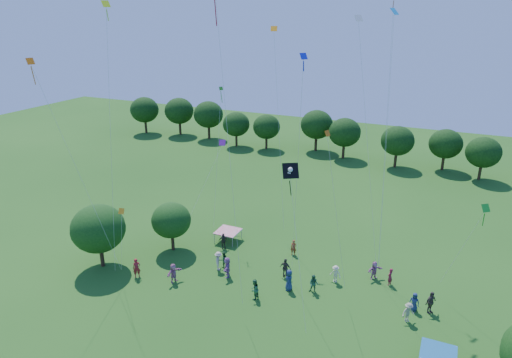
% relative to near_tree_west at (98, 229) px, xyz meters
% --- Properties ---
extents(near_tree_west, '(4.69, 4.69, 5.82)m').
position_rel_near_tree_west_xyz_m(near_tree_west, '(0.00, 0.00, 0.00)').
color(near_tree_west, '#422B19').
rests_on(near_tree_west, ground).
extents(near_tree_north, '(3.70, 3.70, 4.76)m').
position_rel_near_tree_west_xyz_m(near_tree_north, '(4.07, 5.10, -0.61)').
color(near_tree_north, '#422B19').
rests_on(near_tree_north, ground).
extents(treeline, '(88.01, 8.77, 6.77)m').
position_rel_near_tree_west_xyz_m(treeline, '(13.78, 40.48, 0.39)').
color(treeline, '#422B19').
rests_on(treeline, ground).
extents(tent_red_stripe, '(2.20, 2.20, 1.10)m').
position_rel_near_tree_west_xyz_m(tent_red_stripe, '(8.05, 8.83, -2.67)').
color(tent_red_stripe, red).
rests_on(tent_red_stripe, ground).
extents(tent_blue, '(2.20, 2.20, 1.10)m').
position_rel_near_tree_west_xyz_m(tent_blue, '(28.20, -0.77, -2.67)').
color(tent_blue, '#165A92').
rests_on(tent_blue, ground).
extents(crowd_person_0, '(0.78, 0.46, 1.52)m').
position_rel_near_tree_west_xyz_m(crowd_person_0, '(26.16, 4.68, -2.95)').
color(crowd_person_0, navy).
rests_on(crowd_person_0, ground).
extents(crowd_person_1, '(0.53, 0.66, 1.54)m').
position_rel_near_tree_west_xyz_m(crowd_person_1, '(23.92, 7.48, -2.93)').
color(crowd_person_1, maroon).
rests_on(crowd_person_1, ground).
extents(crowd_person_2, '(0.77, 0.84, 1.52)m').
position_rel_near_tree_west_xyz_m(crowd_person_2, '(9.99, 4.27, -2.95)').
color(crowd_person_2, '#285F30').
rests_on(crowd_person_2, ground).
extents(crowd_person_3, '(0.90, 1.25, 1.75)m').
position_rel_near_tree_west_xyz_m(crowd_person_3, '(9.80, 3.69, -2.83)').
color(crowd_person_3, '#C6B19F').
rests_on(crowd_person_3, ground).
extents(crowd_person_4, '(1.06, 0.56, 1.75)m').
position_rel_near_tree_west_xyz_m(crowd_person_4, '(15.58, 5.01, -2.83)').
color(crowd_person_4, '#3F3932').
rests_on(crowd_person_4, ground).
extents(crowd_person_5, '(1.22, 1.80, 1.82)m').
position_rel_near_tree_west_xyz_m(crowd_person_5, '(11.00, 3.06, -2.79)').
color(crowd_person_5, '#9E5DA0').
rests_on(crowd_person_5, ground).
extents(crowd_person_6, '(0.87, 0.70, 1.56)m').
position_rel_near_tree_west_xyz_m(crowd_person_6, '(1.72, 10.50, -2.93)').
color(crowd_person_6, navy).
rests_on(crowd_person_6, ground).
extents(crowd_person_7, '(0.61, 0.45, 1.51)m').
position_rel_near_tree_west_xyz_m(crowd_person_7, '(14.93, 8.87, -2.95)').
color(crowd_person_7, maroon).
rests_on(crowd_person_7, ground).
extents(crowd_person_8, '(0.80, 0.47, 1.57)m').
position_rel_near_tree_west_xyz_m(crowd_person_8, '(18.47, 3.83, -2.92)').
color(crowd_person_8, '#26593B').
rests_on(crowd_person_8, ground).
extents(crowd_person_9, '(1.07, 0.62, 1.54)m').
position_rel_near_tree_west_xyz_m(crowd_person_9, '(19.68, 6.03, -2.93)').
color(crowd_person_9, beige).
rests_on(crowd_person_9, ground).
extents(crowd_person_10, '(1.01, 1.16, 1.82)m').
position_rel_near_tree_west_xyz_m(crowd_person_10, '(27.30, 4.89, -2.79)').
color(crowd_person_10, '#443B36').
rests_on(crowd_person_10, ground).
extents(crowd_person_11, '(0.96, 1.68, 1.70)m').
position_rel_near_tree_west_xyz_m(crowd_person_11, '(7.27, 0.47, -2.85)').
color(crowd_person_11, '#AD648D').
rests_on(crowd_person_11, ground).
extents(crowd_person_12, '(0.68, 1.00, 1.84)m').
position_rel_near_tree_west_xyz_m(crowd_person_12, '(16.52, 3.35, -2.78)').
color(crowd_person_12, navy).
rests_on(crowd_person_12, ground).
extents(crowd_person_13, '(0.76, 0.75, 1.75)m').
position_rel_near_tree_west_xyz_m(crowd_person_13, '(3.99, -0.22, -2.83)').
color(crowd_person_13, maroon).
rests_on(crowd_person_13, ground).
extents(crowd_person_14, '(0.55, 0.90, 1.73)m').
position_rel_near_tree_west_xyz_m(crowd_person_14, '(14.47, 1.05, -2.84)').
color(crowd_person_14, '#275B38').
rests_on(crowd_person_14, ground).
extents(crowd_person_15, '(1.06, 1.07, 1.59)m').
position_rel_near_tree_west_xyz_m(crowd_person_15, '(25.90, 3.09, -2.91)').
color(crowd_person_15, '#A4A083').
rests_on(crowd_person_15, ground).
extents(crowd_person_16, '(1.01, 0.88, 1.59)m').
position_rel_near_tree_west_xyz_m(crowd_person_16, '(8.36, 7.26, -2.91)').
color(crowd_person_16, '#38322C').
rests_on(crowd_person_16, ground).
extents(crowd_person_17, '(1.39, 1.48, 1.61)m').
position_rel_near_tree_west_xyz_m(crowd_person_17, '(22.55, 7.93, -2.90)').
color(crowd_person_17, '#A76195').
rests_on(crowd_person_17, ground).
extents(pirate_kite, '(3.29, 4.03, 10.48)m').
position_rel_near_tree_west_xyz_m(pirate_kite, '(17.38, 0.63, 7.42)').
color(pirate_kite, black).
extents(red_high_kite, '(3.46, 3.10, 22.90)m').
position_rel_near_tree_west_xyz_m(red_high_kite, '(12.16, 0.67, 15.55)').
color(red_high_kite, red).
extents(small_kite_0, '(1.15, 4.28, 13.43)m').
position_rel_near_tree_west_xyz_m(small_kite_0, '(20.42, 0.56, 6.83)').
color(small_kite_0, orange).
extents(small_kite_1, '(2.91, 3.27, 18.88)m').
position_rel_near_tree_west_xyz_m(small_kite_1, '(11.18, 13.28, 11.91)').
color(small_kite_1, orange).
extents(small_kite_2, '(2.15, 1.50, 6.46)m').
position_rel_near_tree_west_xyz_m(small_kite_2, '(5.08, -2.62, 2.75)').
color(small_kite_2, orange).
extents(small_kite_3, '(2.36, 2.35, 7.87)m').
position_rel_near_tree_west_xyz_m(small_kite_3, '(29.55, 5.65, 4.17)').
color(small_kite_3, '#1A9320').
extents(small_kite_4, '(1.93, 4.12, 17.77)m').
position_rel_near_tree_west_xyz_m(small_kite_4, '(17.49, 1.86, 10.36)').
color(small_kite_4, '#121DBD').
extents(small_kite_5, '(2.06, 4.83, 7.47)m').
position_rel_near_tree_west_xyz_m(small_kite_5, '(4.77, 13.28, 3.91)').
color(small_kite_5, purple).
extents(small_kite_6, '(3.66, 1.66, 19.92)m').
position_rel_near_tree_west_xyz_m(small_kite_6, '(20.08, 9.30, 12.42)').
color(small_kite_6, silver).
extents(small_kite_7, '(1.52, 3.07, 20.41)m').
position_rel_near_tree_west_xyz_m(small_kite_7, '(21.95, 9.98, 13.50)').
color(small_kite_7, '#0D81C6').
extents(small_kite_8, '(2.03, 5.49, 21.64)m').
position_rel_near_tree_west_xyz_m(small_kite_8, '(21.55, 11.86, 14.52)').
color(small_kite_8, '#E1480D').
extents(small_kite_9, '(3.17, 3.28, 17.25)m').
position_rel_near_tree_west_xyz_m(small_kite_9, '(1.16, -3.77, 10.51)').
color(small_kite_9, orange).
extents(small_kite_10, '(0.81, 3.24, 20.92)m').
position_rel_near_tree_west_xyz_m(small_kite_10, '(2.69, 0.41, 13.41)').
color(small_kite_10, '#C0E614').
extents(small_kite_11, '(0.50, 3.06, 13.41)m').
position_rel_near_tree_west_xyz_m(small_kite_11, '(6.28, 10.84, 7.23)').
color(small_kite_11, '#37971B').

